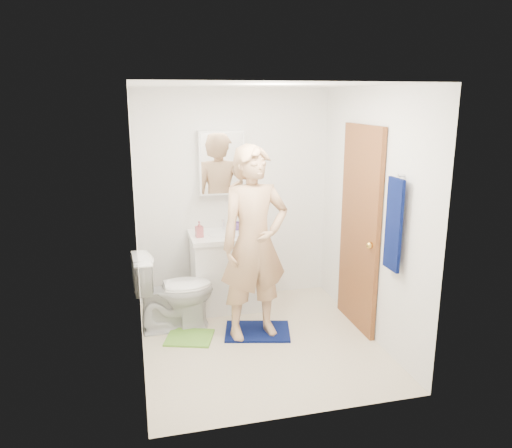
{
  "coord_description": "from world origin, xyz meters",
  "views": [
    {
      "loc": [
        -1.09,
        -4.27,
        2.3
      ],
      "look_at": [
        0.02,
        0.25,
        1.11
      ],
      "focal_mm": 35.0,
      "sensor_mm": 36.0,
      "label": 1
    }
  ],
  "objects_px": {
    "towel": "(394,225)",
    "man": "(254,244)",
    "soap_dispenser": "(199,229)",
    "toothbrush_cup": "(236,226)",
    "medicine_cabinet": "(221,163)",
    "toilet": "(174,291)",
    "vanity_cabinet": "(227,272)"
  },
  "relations": [
    {
      "from": "towel",
      "to": "man",
      "type": "bearing_deg",
      "value": 146.24
    },
    {
      "from": "soap_dispenser",
      "to": "toothbrush_cup",
      "type": "bearing_deg",
      "value": 22.8
    },
    {
      "from": "toothbrush_cup",
      "to": "man",
      "type": "xyz_separation_m",
      "value": [
        -0.01,
        -0.91,
        0.06
      ]
    },
    {
      "from": "man",
      "to": "towel",
      "type": "bearing_deg",
      "value": -42.93
    },
    {
      "from": "medicine_cabinet",
      "to": "soap_dispenser",
      "type": "xyz_separation_m",
      "value": [
        -0.3,
        -0.29,
        -0.66
      ]
    },
    {
      "from": "soap_dispenser",
      "to": "toothbrush_cup",
      "type": "xyz_separation_m",
      "value": [
        0.44,
        0.18,
        -0.04
      ]
    },
    {
      "from": "toothbrush_cup",
      "to": "man",
      "type": "relative_size",
      "value": 0.06
    },
    {
      "from": "medicine_cabinet",
      "to": "soap_dispenser",
      "type": "distance_m",
      "value": 0.78
    },
    {
      "from": "medicine_cabinet",
      "to": "toilet",
      "type": "distance_m",
      "value": 1.49
    },
    {
      "from": "vanity_cabinet",
      "to": "towel",
      "type": "distance_m",
      "value": 2.08
    },
    {
      "from": "soap_dispenser",
      "to": "toothbrush_cup",
      "type": "height_order",
      "value": "soap_dispenser"
    },
    {
      "from": "medicine_cabinet",
      "to": "soap_dispenser",
      "type": "relative_size",
      "value": 4.06
    },
    {
      "from": "medicine_cabinet",
      "to": "toilet",
      "type": "height_order",
      "value": "medicine_cabinet"
    },
    {
      "from": "toothbrush_cup",
      "to": "toilet",
      "type": "bearing_deg",
      "value": -144.98
    },
    {
      "from": "soap_dispenser",
      "to": "medicine_cabinet",
      "type": "bearing_deg",
      "value": 43.66
    },
    {
      "from": "medicine_cabinet",
      "to": "towel",
      "type": "height_order",
      "value": "medicine_cabinet"
    },
    {
      "from": "vanity_cabinet",
      "to": "toilet",
      "type": "xyz_separation_m",
      "value": [
        -0.62,
        -0.41,
        0.0
      ]
    },
    {
      "from": "vanity_cabinet",
      "to": "towel",
      "type": "bearing_deg",
      "value": -51.53
    },
    {
      "from": "towel",
      "to": "toothbrush_cup",
      "type": "distance_m",
      "value": 1.95
    },
    {
      "from": "medicine_cabinet",
      "to": "man",
      "type": "distance_m",
      "value": 1.2
    },
    {
      "from": "towel",
      "to": "man",
      "type": "xyz_separation_m",
      "value": [
        -1.05,
        0.7,
        -0.3
      ]
    },
    {
      "from": "toilet",
      "to": "soap_dispenser",
      "type": "relative_size",
      "value": 4.66
    },
    {
      "from": "vanity_cabinet",
      "to": "medicine_cabinet",
      "type": "distance_m",
      "value": 1.22
    },
    {
      "from": "medicine_cabinet",
      "to": "toothbrush_cup",
      "type": "relative_size",
      "value": 6.1
    },
    {
      "from": "vanity_cabinet",
      "to": "toothbrush_cup",
      "type": "relative_size",
      "value": 6.97
    },
    {
      "from": "vanity_cabinet",
      "to": "toothbrush_cup",
      "type": "bearing_deg",
      "value": 41.56
    },
    {
      "from": "vanity_cabinet",
      "to": "toothbrush_cup",
      "type": "height_order",
      "value": "toothbrush_cup"
    },
    {
      "from": "medicine_cabinet",
      "to": "vanity_cabinet",
      "type": "bearing_deg",
      "value": -90.0
    },
    {
      "from": "man",
      "to": "vanity_cabinet",
      "type": "bearing_deg",
      "value": 90.2
    },
    {
      "from": "vanity_cabinet",
      "to": "toothbrush_cup",
      "type": "xyz_separation_m",
      "value": [
        0.14,
        0.12,
        0.5
      ]
    },
    {
      "from": "towel",
      "to": "soap_dispenser",
      "type": "bearing_deg",
      "value": 136.11
    },
    {
      "from": "toilet",
      "to": "soap_dispenser",
      "type": "height_order",
      "value": "soap_dispenser"
    }
  ]
}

